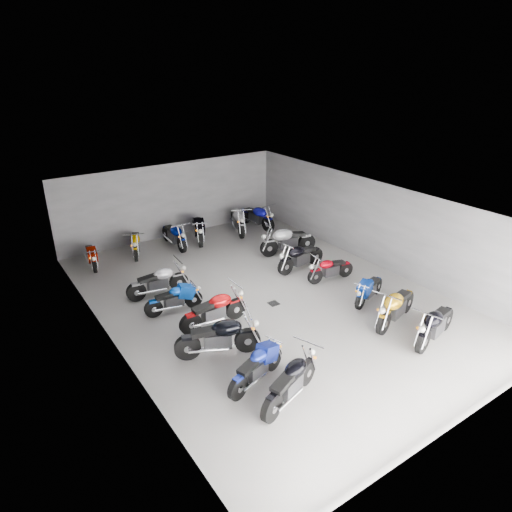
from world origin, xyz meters
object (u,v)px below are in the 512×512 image
at_px(motorcycle_left_e, 174,299).
at_px(motorcycle_back_e, 238,220).
at_px(motorcycle_right_a, 435,324).
at_px(motorcycle_back_a, 91,255).
at_px(motorcycle_back_d, 198,228).
at_px(motorcycle_back_b, 136,243).
at_px(drain_grate, 274,303).
at_px(motorcycle_left_f, 158,282).
at_px(motorcycle_right_f, 287,241).
at_px(motorcycle_left_a, 291,382).
at_px(motorcycle_left_d, 214,310).
at_px(motorcycle_right_e, 300,257).
at_px(motorcycle_left_c, 219,337).
at_px(motorcycle_right_d, 330,269).
at_px(motorcycle_right_b, 396,307).
at_px(motorcycle_left_b, 257,366).
at_px(motorcycle_back_c, 174,235).
at_px(motorcycle_right_c, 369,289).
at_px(motorcycle_back_f, 257,216).

relative_size(motorcycle_left_e, motorcycle_back_e, 0.82).
bearing_deg(motorcycle_right_a, motorcycle_back_e, -13.57).
bearing_deg(motorcycle_back_a, motorcycle_back_d, -170.90).
bearing_deg(motorcycle_back_b, motorcycle_back_e, -160.39).
relative_size(motorcycle_back_a, motorcycle_back_b, 0.95).
height_order(drain_grate, motorcycle_left_f, motorcycle_left_f).
height_order(drain_grate, motorcycle_right_f, motorcycle_right_f).
height_order(drain_grate, motorcycle_left_a, motorcycle_left_a).
bearing_deg(motorcycle_left_d, motorcycle_back_b, 179.71).
height_order(motorcycle_left_e, motorcycle_right_f, motorcycle_right_f).
relative_size(motorcycle_right_e, motorcycle_back_e, 0.95).
distance_m(motorcycle_left_c, motorcycle_back_a, 7.69).
height_order(motorcycle_right_d, motorcycle_back_b, motorcycle_back_b).
relative_size(motorcycle_left_c, motorcycle_back_b, 1.12).
bearing_deg(motorcycle_back_e, motorcycle_right_e, 108.20).
xyz_separation_m(motorcycle_back_a, motorcycle_back_d, (4.57, 0.09, 0.12)).
bearing_deg(motorcycle_left_a, motorcycle_back_a, 169.43).
relative_size(motorcycle_left_c, motorcycle_right_a, 1.00).
distance_m(motorcycle_left_e, motorcycle_right_b, 6.70).
relative_size(motorcycle_back_b, motorcycle_back_e, 0.86).
distance_m(motorcycle_left_d, motorcycle_right_b, 5.36).
relative_size(motorcycle_left_b, motorcycle_back_e, 0.85).
xyz_separation_m(motorcycle_left_d, motorcycle_back_c, (1.63, 6.27, -0.00)).
bearing_deg(motorcycle_left_f, motorcycle_right_b, 46.97).
bearing_deg(motorcycle_left_c, motorcycle_right_e, 141.46).
distance_m(drain_grate, motorcycle_back_d, 6.33).
height_order(motorcycle_right_e, motorcycle_back_c, motorcycle_right_e).
distance_m(motorcycle_right_a, motorcycle_right_d, 4.44).
distance_m(motorcycle_left_f, motorcycle_right_d, 5.96).
relative_size(motorcycle_left_b, motorcycle_right_d, 1.04).
height_order(motorcycle_left_a, motorcycle_right_c, motorcycle_left_a).
xyz_separation_m(drain_grate, motorcycle_right_b, (2.30, -2.95, 0.55)).
height_order(motorcycle_right_a, motorcycle_right_f, motorcycle_right_f).
xyz_separation_m(motorcycle_right_a, motorcycle_back_d, (-1.89, 10.48, 0.03)).
bearing_deg(motorcycle_right_d, drain_grate, 102.91).
xyz_separation_m(motorcycle_back_d, motorcycle_back_f, (2.99, -0.07, -0.02)).
relative_size(motorcycle_right_e, motorcycle_back_b, 1.11).
relative_size(motorcycle_left_e, motorcycle_back_b, 0.95).
xyz_separation_m(motorcycle_right_b, motorcycle_back_b, (-4.51, 9.29, -0.06)).
height_order(motorcycle_left_e, motorcycle_back_a, same).
bearing_deg(drain_grate, motorcycle_back_f, 60.15).
xyz_separation_m(motorcycle_right_c, motorcycle_right_e, (-0.31, 3.12, 0.08)).
xyz_separation_m(motorcycle_left_b, motorcycle_left_c, (-0.19, 1.50, 0.08)).
bearing_deg(motorcycle_left_c, motorcycle_right_b, 95.14).
bearing_deg(motorcycle_right_c, motorcycle_back_f, -25.55).
bearing_deg(motorcycle_back_a, motorcycle_right_f, 162.84).
xyz_separation_m(drain_grate, motorcycle_back_b, (-2.20, 6.34, 0.49)).
bearing_deg(motorcycle_left_d, motorcycle_back_f, 137.24).
bearing_deg(motorcycle_left_b, motorcycle_left_d, 153.71).
relative_size(motorcycle_right_d, motorcycle_back_c, 0.86).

